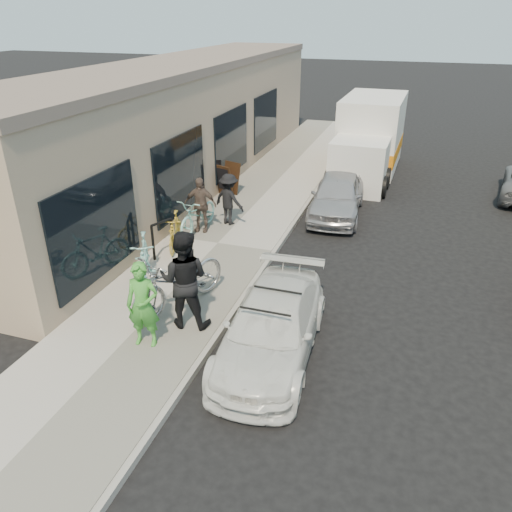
# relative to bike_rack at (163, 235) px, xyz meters

# --- Properties ---
(ground) EXTENTS (120.00, 120.00, 0.00)m
(ground) POSITION_rel_bike_rack_xyz_m (3.00, -1.86, -0.72)
(ground) COLOR black
(ground) RESTS_ON ground
(sidewalk) EXTENTS (3.00, 34.00, 0.15)m
(sidewalk) POSITION_rel_bike_rack_xyz_m (1.00, 1.14, -0.65)
(sidewalk) COLOR #A39D92
(sidewalk) RESTS_ON ground
(curb) EXTENTS (0.12, 34.00, 0.13)m
(curb) POSITION_rel_bike_rack_xyz_m (2.55, 1.14, -0.66)
(curb) COLOR gray
(curb) RESTS_ON ground
(storefront) EXTENTS (3.60, 20.00, 4.22)m
(storefront) POSITION_rel_bike_rack_xyz_m (-2.24, 6.13, 1.40)
(storefront) COLOR tan
(storefront) RESTS_ON ground
(bike_rack) EXTENTS (0.31, 0.62, 0.95)m
(bike_rack) POSITION_rel_bike_rack_xyz_m (0.00, 0.00, 0.00)
(bike_rack) COLOR black
(bike_rack) RESTS_ON sidewalk
(sandwich_board) EXTENTS (0.80, 0.81, 1.04)m
(sandwich_board) POSITION_rel_bike_rack_xyz_m (-0.17, 4.86, -0.04)
(sandwich_board) COLOR black
(sandwich_board) RESTS_ON sidewalk
(sedan_white) EXTENTS (1.82, 4.01, 1.18)m
(sedan_white) POSITION_rel_bike_rack_xyz_m (3.67, -2.77, -0.15)
(sedan_white) COLOR white
(sedan_white) RESTS_ON ground
(sedan_silver) EXTENTS (1.72, 3.80, 1.26)m
(sedan_silver) POSITION_rel_bike_rack_xyz_m (3.57, 4.52, -0.09)
(sedan_silver) COLOR #A9A9AE
(sedan_silver) RESTS_ON ground
(moving_truck) EXTENTS (2.25, 5.77, 2.81)m
(moving_truck) POSITION_rel_bike_rack_xyz_m (3.89, 9.37, 0.53)
(moving_truck) COLOR silver
(moving_truck) RESTS_ON ground
(tandem_bike) EXTENTS (1.68, 2.55, 1.26)m
(tandem_bike) POSITION_rel_bike_rack_xyz_m (1.48, -2.06, 0.06)
(tandem_bike) COLOR #B2B2B5
(tandem_bike) RESTS_ON sidewalk
(woman_rider) EXTENTS (0.67, 0.50, 1.66)m
(woman_rider) POSITION_rel_bike_rack_xyz_m (1.43, -3.41, 0.26)
(woman_rider) COLOR green
(woman_rider) RESTS_ON sidewalk
(man_standing) EXTENTS (1.08, 0.91, 1.99)m
(man_standing) POSITION_rel_bike_rack_xyz_m (1.86, -2.58, 0.42)
(man_standing) COLOR black
(man_standing) RESTS_ON sidewalk
(cruiser_bike_a) EXTENTS (1.24, 1.79, 1.06)m
(cruiser_bike_a) POSITION_rel_bike_rack_xyz_m (0.19, -1.24, -0.04)
(cruiser_bike_a) COLOR #8DD3C9
(cruiser_bike_a) RESTS_ON sidewalk
(cruiser_bike_b) EXTENTS (0.80, 1.98, 1.02)m
(cruiser_bike_b) POSITION_rel_bike_rack_xyz_m (0.19, 1.72, -0.06)
(cruiser_bike_b) COLOR #8DD3C9
(cruiser_bike_b) RESTS_ON sidewalk
(cruiser_bike_c) EXTENTS (0.85, 1.61, 0.93)m
(cruiser_bike_c) POSITION_rel_bike_rack_xyz_m (0.07, 0.53, -0.11)
(cruiser_bike_c) COLOR gold
(cruiser_bike_c) RESTS_ON sidewalk
(bystander_a) EXTENTS (1.09, 0.83, 1.49)m
(bystander_a) POSITION_rel_bike_rack_xyz_m (0.81, 2.49, 0.17)
(bystander_a) COLOR black
(bystander_a) RESTS_ON sidewalk
(bystander_b) EXTENTS (0.95, 0.52, 1.54)m
(bystander_b) POSITION_rel_bike_rack_xyz_m (0.24, 1.78, 0.20)
(bystander_b) COLOR brown
(bystander_b) RESTS_ON sidewalk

